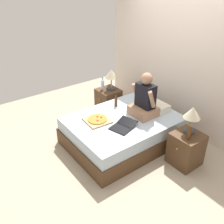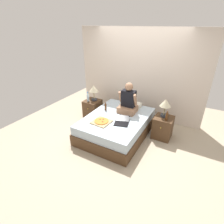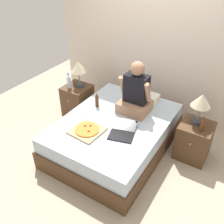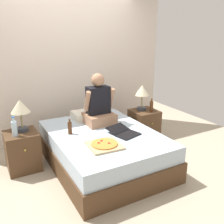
# 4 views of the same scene
# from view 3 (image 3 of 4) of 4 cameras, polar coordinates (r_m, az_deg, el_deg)

# --- Properties ---
(ground_plane) EXTENTS (5.74, 5.74, 0.00)m
(ground_plane) POSITION_cam_3_polar(r_m,az_deg,el_deg) (3.89, 0.63, -8.00)
(ground_plane) COLOR tan
(wall_back) EXTENTS (3.74, 0.12, 2.50)m
(wall_back) POSITION_cam_3_polar(r_m,az_deg,el_deg) (4.29, 10.21, 15.16)
(wall_back) COLOR beige
(wall_back) RESTS_ON ground
(bed) EXTENTS (1.43, 1.92, 0.51)m
(bed) POSITION_cam_3_polar(r_m,az_deg,el_deg) (3.72, 0.66, -5.14)
(bed) COLOR #4C331E
(bed) RESTS_ON ground
(nightstand_left) EXTENTS (0.44, 0.47, 0.55)m
(nightstand_left) POSITION_cam_3_polar(r_m,az_deg,el_deg) (4.51, -7.85, 2.66)
(nightstand_left) COLOR #4C331E
(nightstand_left) RESTS_ON ground
(lamp_on_left_nightstand) EXTENTS (0.26, 0.26, 0.45)m
(lamp_on_left_nightstand) POSITION_cam_3_polar(r_m,az_deg,el_deg) (4.24, -7.63, 9.78)
(lamp_on_left_nightstand) COLOR #333842
(lamp_on_left_nightstand) RESTS_ON nightstand_left
(water_bottle) EXTENTS (0.07, 0.07, 0.28)m
(water_bottle) POSITION_cam_3_polar(r_m,az_deg,el_deg) (4.31, -9.83, 6.81)
(water_bottle) COLOR silver
(water_bottle) RESTS_ON nightstand_left
(nightstand_right) EXTENTS (0.44, 0.47, 0.55)m
(nightstand_right) POSITION_cam_3_polar(r_m,az_deg,el_deg) (3.76, 18.20, -6.23)
(nightstand_right) COLOR #4C331E
(nightstand_right) RESTS_ON ground
(lamp_on_right_nightstand) EXTENTS (0.26, 0.26, 0.45)m
(lamp_on_right_nightstand) POSITION_cam_3_polar(r_m,az_deg,el_deg) (3.47, 19.71, 2.06)
(lamp_on_right_nightstand) COLOR #333842
(lamp_on_right_nightstand) RESTS_ON nightstand_right
(beer_bottle) EXTENTS (0.06, 0.06, 0.23)m
(beer_bottle) POSITION_cam_3_polar(r_m,az_deg,el_deg) (3.45, 19.92, -2.78)
(beer_bottle) COLOR #512D14
(beer_bottle) RESTS_ON nightstand_right
(pillow) EXTENTS (0.52, 0.34, 0.12)m
(pillow) POSITION_cam_3_polar(r_m,az_deg,el_deg) (4.01, 6.64, 3.30)
(pillow) COLOR silver
(pillow) RESTS_ON bed
(person_seated) EXTENTS (0.47, 0.40, 0.78)m
(person_seated) POSITION_cam_3_polar(r_m,az_deg,el_deg) (3.64, 5.40, 4.13)
(person_seated) COLOR #A37556
(person_seated) RESTS_ON bed
(laptop) EXTENTS (0.42, 0.48, 0.07)m
(laptop) POSITION_cam_3_polar(r_m,az_deg,el_deg) (3.32, 2.38, -4.64)
(laptop) COLOR black
(laptop) RESTS_ON bed
(pizza_box) EXTENTS (0.43, 0.43, 0.05)m
(pizza_box) POSITION_cam_3_polar(r_m,az_deg,el_deg) (3.37, -5.71, -4.17)
(pizza_box) COLOR tan
(pizza_box) RESTS_ON bed
(beer_bottle_on_bed) EXTENTS (0.06, 0.06, 0.22)m
(beer_bottle_on_bed) POSITION_cam_3_polar(r_m,az_deg,el_deg) (3.83, -3.46, 2.47)
(beer_bottle_on_bed) COLOR #4C2811
(beer_bottle_on_bed) RESTS_ON bed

